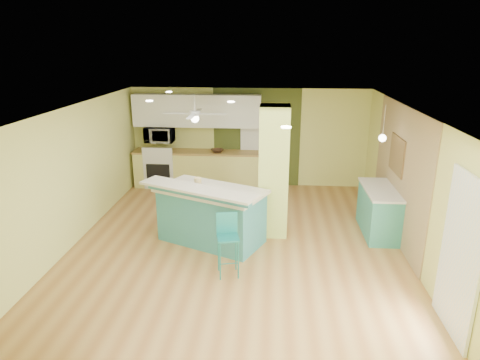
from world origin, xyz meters
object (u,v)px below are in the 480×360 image
bar_stool (228,234)px  canister (198,183)px  peninsula (211,214)px  fruit_bowl (217,151)px  side_counter (379,211)px

bar_stool → canister: bearing=106.2°
bar_stool → peninsula: bearing=98.5°
peninsula → canister: bearing=-179.1°
fruit_bowl → bar_stool: bearing=-80.3°
bar_stool → canister: canister is taller
peninsula → bar_stool: size_ratio=2.32×
bar_stool → side_counter: 3.28m
fruit_bowl → canister: (0.04, -3.00, 0.14)m
side_counter → fruit_bowl: fruit_bowl is taller
side_counter → fruit_bowl: (-3.47, 2.47, 0.52)m
bar_stool → fruit_bowl: (-0.72, 4.23, 0.29)m
bar_stool → fruit_bowl: size_ratio=3.21×
peninsula → canister: 0.63m
side_counter → canister: 3.53m
fruit_bowl → canister: size_ratio=1.71×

